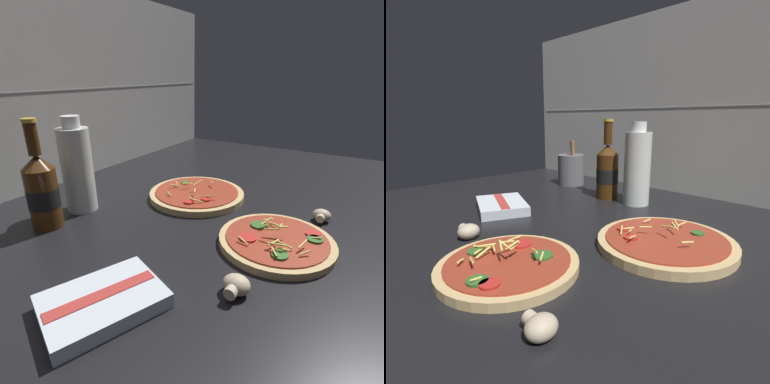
# 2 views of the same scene
# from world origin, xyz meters

# --- Properties ---
(counter_slab) EXTENTS (1.60, 0.90, 0.03)m
(counter_slab) POSITION_xyz_m (0.00, 0.00, 0.01)
(counter_slab) COLOR black
(counter_slab) RESTS_ON ground
(tile_backsplash) EXTENTS (1.60, 0.01, 0.60)m
(tile_backsplash) POSITION_xyz_m (0.00, 0.45, 0.30)
(tile_backsplash) COLOR silver
(tile_backsplash) RESTS_ON ground
(pizza_near) EXTENTS (0.23, 0.23, 0.05)m
(pizza_near) POSITION_xyz_m (-0.03, -0.24, 0.03)
(pizza_near) COLOR tan
(pizza_near) RESTS_ON counter_slab
(pizza_far) EXTENTS (0.26, 0.26, 0.05)m
(pizza_far) POSITION_xyz_m (0.10, 0.02, 0.03)
(pizza_far) COLOR tan
(pizza_far) RESTS_ON counter_slab
(beer_bottle) EXTENTS (0.07, 0.07, 0.24)m
(beer_bottle) POSITION_xyz_m (-0.21, 0.23, 0.11)
(beer_bottle) COLOR #47280F
(beer_bottle) RESTS_ON counter_slab
(oil_bottle) EXTENTS (0.07, 0.07, 0.23)m
(oil_bottle) POSITION_xyz_m (-0.11, 0.24, 0.13)
(oil_bottle) COLOR silver
(oil_bottle) RESTS_ON counter_slab
(mushroom_left) EXTENTS (0.04, 0.04, 0.03)m
(mushroom_left) POSITION_xyz_m (0.13, -0.30, 0.04)
(mushroom_left) COLOR beige
(mushroom_left) RESTS_ON counter_slab
(mushroom_right) EXTENTS (0.05, 0.05, 0.03)m
(mushroom_right) POSITION_xyz_m (-0.20, -0.23, 0.04)
(mushroom_right) COLOR beige
(mushroom_right) RESTS_ON counter_slab
(dish_towel) EXTENTS (0.20, 0.18, 0.03)m
(dish_towel) POSITION_xyz_m (-0.33, -0.07, 0.04)
(dish_towel) COLOR silver
(dish_towel) RESTS_ON counter_slab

